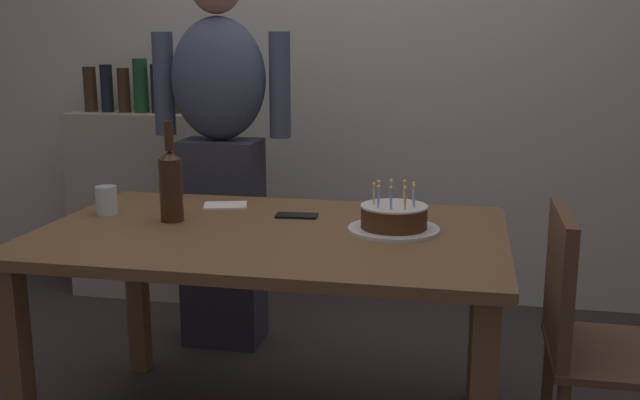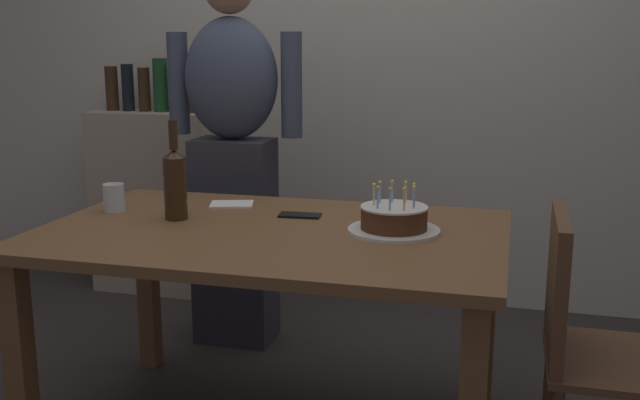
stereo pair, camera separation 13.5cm
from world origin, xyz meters
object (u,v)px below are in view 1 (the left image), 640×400
(birthday_cake, at_px, (394,219))
(water_glass_near, at_px, (107,200))
(dining_chair, at_px, (592,334))
(person_man_bearded, at_px, (221,151))
(cell_phone, at_px, (297,216))
(wine_bottle, at_px, (171,183))
(napkin_stack, at_px, (225,206))

(birthday_cake, xyz_separation_m, water_glass_near, (-1.01, 0.03, 0.01))
(birthday_cake, distance_m, dining_chair, 0.68)
(birthday_cake, relative_size, dining_chair, 0.34)
(person_man_bearded, bearing_deg, cell_phone, 129.23)
(person_man_bearded, bearing_deg, wine_bottle, 95.92)
(birthday_cake, relative_size, napkin_stack, 1.89)
(wine_bottle, relative_size, napkin_stack, 2.19)
(wine_bottle, bearing_deg, cell_phone, 19.81)
(wine_bottle, distance_m, napkin_stack, 0.30)
(cell_phone, height_order, dining_chair, dining_chair)
(water_glass_near, relative_size, person_man_bearded, 0.06)
(wine_bottle, bearing_deg, dining_chair, -7.76)
(water_glass_near, distance_m, cell_phone, 0.67)
(wine_bottle, xyz_separation_m, napkin_stack, (0.10, 0.25, -0.13))
(cell_phone, bearing_deg, water_glass_near, -176.26)
(wine_bottle, height_order, napkin_stack, wine_bottle)
(birthday_cake, distance_m, napkin_stack, 0.69)
(napkin_stack, bearing_deg, person_man_bearded, 110.62)
(wine_bottle, xyz_separation_m, dining_chair, (1.34, -0.18, -0.35))
(napkin_stack, distance_m, dining_chair, 1.33)
(person_man_bearded, relative_size, dining_chair, 1.90)
(water_glass_near, distance_m, wine_bottle, 0.28)
(birthday_cake, distance_m, wine_bottle, 0.76)
(birthday_cake, relative_size, person_man_bearded, 0.18)
(water_glass_near, relative_size, dining_chair, 0.12)
(water_glass_near, xyz_separation_m, person_man_bearded, (0.19, 0.68, 0.08))
(wine_bottle, relative_size, person_man_bearded, 0.20)
(birthday_cake, distance_m, cell_phone, 0.38)
(cell_phone, distance_m, dining_chair, 1.02)
(water_glass_near, relative_size, wine_bottle, 0.30)
(cell_phone, distance_m, napkin_stack, 0.31)
(cell_phone, relative_size, dining_chair, 0.17)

